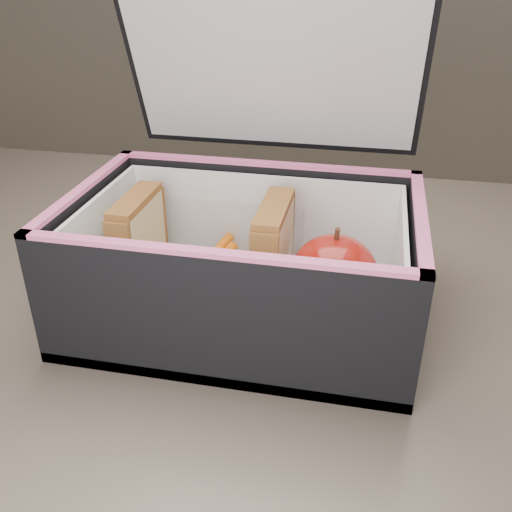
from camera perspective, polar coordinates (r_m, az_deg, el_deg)
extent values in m
cube|color=#51463D|center=(0.63, -3.86, -4.63)|extent=(1.20, 0.80, 0.03)
cube|color=#382D26|center=(1.32, -22.89, -7.08)|extent=(0.05, 0.05, 0.72)
cube|color=black|center=(0.63, 1.70, 18.57)|extent=(0.32, 0.08, 0.20)
cube|color=tan|center=(0.59, -12.23, 1.22)|extent=(0.01, 0.09, 0.09)
cube|color=#CE6271|center=(0.59, -11.54, 0.85)|extent=(0.01, 0.08, 0.08)
cube|color=tan|center=(0.58, -10.91, 1.09)|extent=(0.01, 0.09, 0.09)
cube|color=brown|center=(0.57, -12.04, 5.47)|extent=(0.02, 0.09, 0.01)
cube|color=tan|center=(0.55, 0.95, 0.09)|extent=(0.01, 0.09, 0.09)
cube|color=#CE6271|center=(0.55, 1.73, -0.33)|extent=(0.01, 0.09, 0.09)
cube|color=tan|center=(0.55, 2.52, -0.07)|extent=(0.01, 0.09, 0.09)
cube|color=brown|center=(0.53, 1.81, 4.78)|extent=(0.03, 0.09, 0.01)
cylinder|color=orange|center=(0.58, -5.99, -3.22)|extent=(0.02, 0.09, 0.01)
cylinder|color=orange|center=(0.58, -5.81, -1.68)|extent=(0.02, 0.09, 0.01)
cylinder|color=orange|center=(0.57, -4.12, -0.88)|extent=(0.03, 0.09, 0.01)
cylinder|color=orange|center=(0.60, -3.34, -1.94)|extent=(0.01, 0.09, 0.01)
cylinder|color=orange|center=(0.59, -6.19, -1.52)|extent=(0.01, 0.09, 0.01)
cylinder|color=orange|center=(0.59, -4.21, 0.13)|extent=(0.02, 0.09, 0.01)
cylinder|color=orange|center=(0.57, -5.53, -3.76)|extent=(0.02, 0.09, 0.01)
cylinder|color=orange|center=(0.56, -6.43, -3.23)|extent=(0.02, 0.09, 0.01)
cube|color=white|center=(0.56, 7.64, -5.45)|extent=(0.09, 0.09, 0.01)
ellipsoid|color=#870B02|center=(0.53, 7.80, -1.88)|extent=(0.10, 0.10, 0.08)
cylinder|color=#422817|center=(0.51, 8.10, 2.13)|extent=(0.01, 0.01, 0.01)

